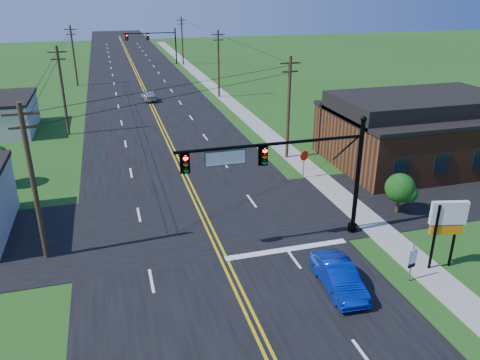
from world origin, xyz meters
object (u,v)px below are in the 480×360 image
object	(u,v)px
signal_mast_far	(153,41)
route_sign	(412,260)
stop_sign	(304,159)
blue_car	(339,277)
signal_mast_main	(289,168)

from	to	relation	value
signal_mast_far	route_sign	distance (m)	77.90
signal_mast_far	route_sign	world-z (taller)	signal_mast_far
signal_mast_far	stop_sign	xyz separation A→B (m)	(4.84, -63.02, -2.82)
blue_car	stop_sign	bearing A→B (deg)	76.98
blue_car	stop_sign	xyz separation A→B (m)	(4.17, 14.27, 1.01)
signal_mast_far	stop_sign	world-z (taller)	signal_mast_far
signal_mast_main	blue_car	size ratio (longest dim) A/B	2.59
signal_mast_main	route_sign	world-z (taller)	signal_mast_main
signal_mast_main	stop_sign	size ratio (longest dim) A/B	4.72
signal_mast_main	blue_car	xyz separation A→B (m)	(0.76, -5.29, -4.03)
route_sign	signal_mast_main	bearing A→B (deg)	121.41
signal_mast_main	stop_sign	world-z (taller)	signal_mast_main
blue_car	route_sign	size ratio (longest dim) A/B	1.98
blue_car	route_sign	bearing A→B (deg)	-2.51
signal_mast_far	blue_car	xyz separation A→B (m)	(0.66, -77.29, -3.83)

